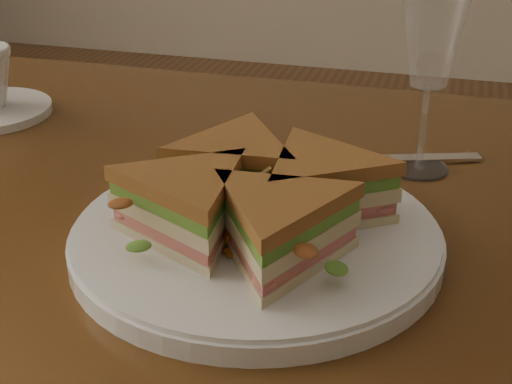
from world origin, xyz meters
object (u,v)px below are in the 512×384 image
at_px(table, 226,307).
at_px(sandwich_wedges, 256,198).
at_px(spoon, 257,179).
at_px(knife, 370,161).
at_px(wine_glass, 433,41).
at_px(plate, 256,239).

xyz_separation_m(table, sandwich_wedges, (0.04, -0.05, 0.14)).
xyz_separation_m(table, spoon, (0.01, 0.07, 0.10)).
height_order(table, knife, knife).
relative_size(sandwich_wedges, spoon, 1.47).
bearing_deg(knife, spoon, -160.61).
bearing_deg(wine_glass, knife, 174.36).
height_order(sandwich_wedges, spoon, sandwich_wedges).
distance_m(spoon, knife, 0.13).
height_order(table, wine_glass, wine_glass).
distance_m(table, wine_glass, 0.31).
distance_m(table, plate, 0.12).
bearing_deg(sandwich_wedges, spoon, 105.49).
height_order(spoon, wine_glass, wine_glass).
height_order(spoon, knife, spoon).
relative_size(plate, knife, 1.44).
height_order(plate, sandwich_wedges, sandwich_wedges).
bearing_deg(plate, sandwich_wedges, -135.00).
height_order(sandwich_wedges, knife, sandwich_wedges).
bearing_deg(table, spoon, 82.10).
relative_size(table, knife, 5.79).
distance_m(sandwich_wedges, wine_glass, 0.24).
xyz_separation_m(plate, wine_glass, (0.11, 0.19, 0.12)).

